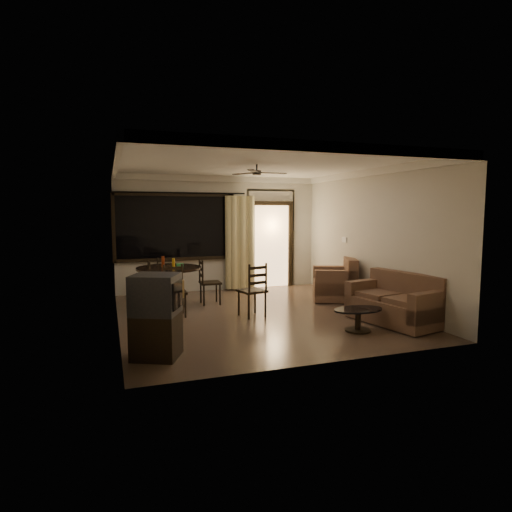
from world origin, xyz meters
name	(u,v)px	position (x,y,z in m)	size (l,w,h in m)	color
ground	(257,314)	(0.00, 0.00, 0.00)	(5.50, 5.50, 0.00)	#7F6651
room_shell	(256,216)	(0.59, 1.77, 1.83)	(5.50, 6.70, 5.50)	beige
dining_table	(169,276)	(-1.46, 1.23, 0.64)	(1.31, 1.31, 1.03)	black
dining_chair_west	(141,295)	(-2.04, 1.24, 0.28)	(0.43, 0.43, 0.95)	black
dining_chair_east	(210,291)	(-0.63, 1.21, 0.28)	(0.43, 0.43, 0.95)	black
dining_chair_south	(175,300)	(-1.48, 0.37, 0.31)	(0.43, 0.49, 0.95)	black
dining_chair_north	(165,287)	(-1.45, 2.01, 0.28)	(0.43, 0.43, 0.95)	black
tv_cabinet	(156,316)	(-2.05, -1.81, 0.56)	(0.75, 0.72, 1.12)	black
sofa	(396,304)	(2.11, -1.37, 0.34)	(1.15, 1.73, 0.85)	#40281E
armchair	(337,283)	(2.10, 0.67, 0.37)	(1.19, 1.19, 0.90)	#40281E
coffee_table	(358,316)	(1.18, -1.61, 0.25)	(0.85, 0.51, 0.37)	black
side_chair	(252,300)	(-0.12, -0.10, 0.30)	(0.53, 0.53, 1.01)	black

